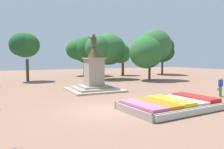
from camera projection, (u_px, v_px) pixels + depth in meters
The scene contains 10 objects.
ground_plane at pixel (103, 111), 12.86m from camera, with size 94.91×94.91×0.00m, color #8C6651.
flower_planter at pixel (172, 105), 13.16m from camera, with size 6.04×3.99×0.65m.
statue_monument at pixel (94, 77), 20.70m from camera, with size 4.80×4.80×5.35m.
pedestrian_with_handbag at pixel (220, 85), 17.52m from camera, with size 0.72×0.32×1.60m.
park_tree_far_left at pixel (24, 45), 28.35m from camera, with size 3.84×3.76×6.39m.
park_tree_behind_statue at pixel (84, 50), 37.74m from camera, with size 5.83×5.84×6.76m.
park_tree_far_right at pixel (105, 49), 31.40m from camera, with size 6.17×4.60×6.61m.
park_tree_street_side at pixel (160, 49), 40.29m from camera, with size 5.58×5.79×7.15m.
park_tree_mid_canopy at pixel (120, 54), 38.54m from camera, with size 3.42×3.45×5.77m.
park_tree_distant at pixel (149, 50), 30.01m from camera, with size 6.16×5.26×7.05m.
Camera 1 is at (-5.02, -11.63, 3.10)m, focal length 35.00 mm.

